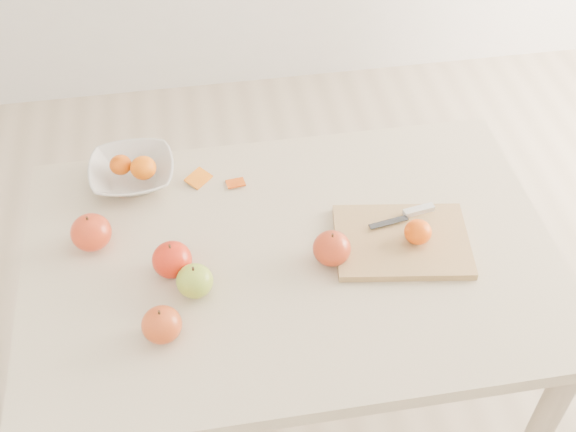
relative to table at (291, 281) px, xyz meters
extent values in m
plane|color=#C6B293|center=(0.00, 0.00, -0.65)|extent=(3.50, 3.50, 0.00)
cube|color=beige|center=(0.00, 0.00, 0.08)|extent=(1.20, 0.80, 0.04)
cylinder|color=#BCAA8E|center=(-0.54, 0.34, -0.30)|extent=(0.06, 0.06, 0.71)
cylinder|color=#BCAA8E|center=(0.54, 0.34, -0.30)|extent=(0.06, 0.06, 0.71)
cube|color=tan|center=(0.25, -0.01, 0.11)|extent=(0.33, 0.26, 0.02)
ellipsoid|color=#E34008|center=(0.28, -0.02, 0.14)|extent=(0.06, 0.06, 0.05)
imported|color=silver|center=(-0.35, 0.30, 0.12)|extent=(0.21, 0.21, 0.05)
ellipsoid|color=#DE5B07|center=(-0.37, 0.31, 0.15)|extent=(0.05, 0.05, 0.05)
ellipsoid|color=orange|center=(-0.32, 0.29, 0.15)|extent=(0.06, 0.06, 0.06)
cube|color=orange|center=(-0.19, 0.28, 0.10)|extent=(0.07, 0.07, 0.01)
cube|color=#CE4D0E|center=(-0.10, 0.25, 0.10)|extent=(0.05, 0.04, 0.01)
cube|color=silver|center=(0.31, 0.06, 0.12)|extent=(0.08, 0.03, 0.01)
cube|color=#35373C|center=(0.23, 0.04, 0.12)|extent=(0.10, 0.03, 0.00)
ellipsoid|color=#5A9713|center=(-0.22, -0.07, 0.13)|extent=(0.08, 0.08, 0.07)
ellipsoid|color=#A1130B|center=(-0.29, -0.18, 0.14)|extent=(0.08, 0.08, 0.07)
ellipsoid|color=#A00409|center=(-0.26, -0.01, 0.14)|extent=(0.09, 0.09, 0.08)
ellipsoid|color=maroon|center=(0.08, -0.03, 0.14)|extent=(0.08, 0.08, 0.08)
ellipsoid|color=#A50917|center=(-0.44, 0.10, 0.14)|extent=(0.09, 0.09, 0.08)
camera|label=1|loc=(-0.19, -1.06, 1.32)|focal=45.00mm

